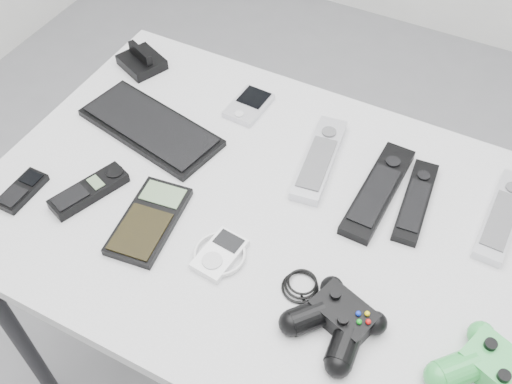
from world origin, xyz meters
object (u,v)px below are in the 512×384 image
at_px(controller_green, 493,374).
at_px(pda, 249,105).
at_px(mp3_player, 220,254).
at_px(pda_keyboard, 151,127).
at_px(controller_black, 337,319).
at_px(remote_black_b, 378,190).
at_px(mobile_phone, 22,190).
at_px(remote_silver_a, 320,158).
at_px(cordless_handset, 89,190).
at_px(remote_silver_b, 502,215).
at_px(desk, 282,237).
at_px(calculator, 149,220).
at_px(remote_black_a, 416,201).

bearing_deg(controller_green, pda, 168.65).
bearing_deg(mp3_player, pda_keyboard, 149.41).
distance_m(pda, mp3_player, 0.38).
bearing_deg(controller_black, remote_black_b, 115.24).
height_order(remote_black_b, mobile_phone, remote_black_b).
xyz_separation_m(remote_silver_a, controller_green, (0.40, -0.29, 0.01)).
distance_m(pda_keyboard, controller_green, 0.77).
distance_m(cordless_handset, mp3_player, 0.28).
relative_size(remote_silver_a, mobile_phone, 2.22).
height_order(remote_black_b, controller_green, controller_green).
relative_size(pda, mobile_phone, 1.07).
bearing_deg(remote_silver_a, remote_black_b, -18.39).
bearing_deg(remote_silver_b, desk, -151.93).
xyz_separation_m(desk, controller_black, (0.17, -0.16, 0.09)).
bearing_deg(controller_black, mobile_phone, -160.40).
height_order(mp3_player, controller_black, controller_black).
bearing_deg(mp3_player, controller_green, 4.71).
height_order(remote_silver_b, controller_green, controller_green).
bearing_deg(controller_black, mp3_player, -169.33).
bearing_deg(pda, pda_keyboard, -131.15).
height_order(remote_black_b, remote_silver_b, remote_black_b).
xyz_separation_m(pda_keyboard, mp3_player, (0.28, -0.20, -0.00)).
bearing_deg(mobile_phone, mp3_player, 6.52).
height_order(pda, mp3_player, same).
distance_m(desk, controller_green, 0.43).
xyz_separation_m(desk, controller_green, (0.40, -0.14, 0.09)).
bearing_deg(cordless_handset, calculator, 18.34).
bearing_deg(cordless_handset, pda, 87.14).
relative_size(remote_silver_a, remote_black_b, 0.91).
bearing_deg(pda, remote_silver_b, -2.88).
relative_size(remote_black_a, mp3_player, 2.02).
height_order(pda, remote_black_a, remote_black_a).
bearing_deg(remote_silver_a, remote_silver_b, -3.96).
xyz_separation_m(remote_black_b, controller_green, (0.27, -0.26, 0.01)).
bearing_deg(remote_black_b, remote_silver_b, 13.89).
bearing_deg(cordless_handset, pda_keyboard, 109.30).
height_order(mp3_player, controller_green, controller_green).
bearing_deg(pda, cordless_handset, -110.66).
bearing_deg(remote_black_a, pda_keyboard, -178.67).
distance_m(remote_silver_a, controller_green, 0.49).
relative_size(desk, mobile_phone, 11.15).
height_order(pda, calculator, same).
distance_m(remote_black_a, calculator, 0.48).
bearing_deg(remote_silver_a, mobile_phone, -152.36).
bearing_deg(remote_silver_a, mp3_player, -110.34).
xyz_separation_m(desk, remote_silver_b, (0.35, 0.17, 0.08)).
bearing_deg(mp3_player, mobile_phone, -167.69).
bearing_deg(pda_keyboard, mp3_player, -24.95).
xyz_separation_m(mobile_phone, cordless_handset, (0.11, 0.06, 0.00)).
bearing_deg(controller_green, remote_black_b, 155.73).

